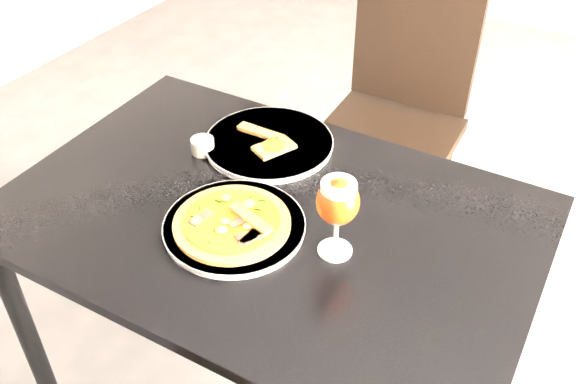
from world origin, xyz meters
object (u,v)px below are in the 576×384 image
Objects in this scene: dining_table at (268,241)px; pizza at (232,222)px; beer_glass at (338,202)px; chair_far at (395,116)px.

dining_table is 0.15m from pizza.
beer_glass is at bearing -11.57° from dining_table.
dining_table is 4.75× the size of pizza.
pizza is at bearing -165.11° from beer_glass.
pizza is (-0.03, -0.09, 0.12)m from dining_table.
beer_glass is (0.22, 0.06, 0.11)m from pizza.
beer_glass is at bearing -78.73° from chair_far.
chair_far reaches higher than beer_glass.
pizza is at bearing -109.78° from dining_table.
beer_glass reaches higher than pizza.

